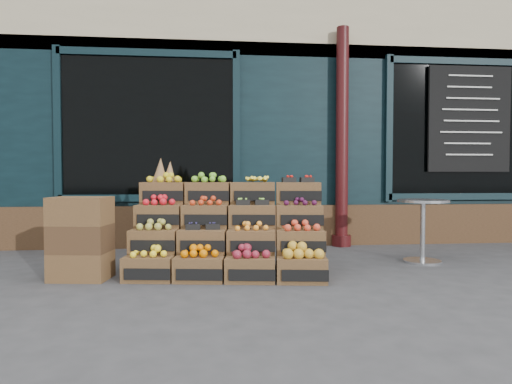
{
  "coord_description": "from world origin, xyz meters",
  "views": [
    {
      "loc": [
        -0.66,
        -4.09,
        1.02
      ],
      "look_at": [
        -0.2,
        0.7,
        0.85
      ],
      "focal_mm": 30.0,
      "sensor_mm": 36.0,
      "label": 1
    }
  ],
  "objects": [
    {
      "name": "bistro_table",
      "position": [
        1.8,
        0.75,
        0.47
      ],
      "size": [
        0.6,
        0.6,
        0.75
      ],
      "rotation": [
        0.0,
        0.0,
        -0.34
      ],
      "color": "#B6B9BD",
      "rests_on": "ground"
    },
    {
      "name": "spare_crates",
      "position": [
        -1.99,
        0.28,
        0.41
      ],
      "size": [
        0.59,
        0.45,
        0.82
      ],
      "rotation": [
        0.0,
        0.0,
        -0.13
      ],
      "color": "brown",
      "rests_on": "ground"
    },
    {
      "name": "shop_facade",
      "position": [
        0.0,
        5.11,
        2.4
      ],
      "size": [
        12.0,
        6.24,
        4.8
      ],
      "color": "black",
      "rests_on": "ground"
    },
    {
      "name": "ground",
      "position": [
        0.0,
        0.0,
        0.0
      ],
      "size": [
        60.0,
        60.0,
        0.0
      ],
      "primitive_type": "plane",
      "color": "#39393B",
      "rests_on": "ground"
    },
    {
      "name": "crate_display",
      "position": [
        -0.52,
        0.48,
        0.38
      ],
      "size": [
        2.08,
        1.21,
        1.24
      ],
      "rotation": [
        0.0,
        0.0,
        -0.13
      ],
      "color": "brown",
      "rests_on": "ground"
    },
    {
      "name": "shopkeeper",
      "position": [
        -1.38,
        2.93,
        0.92
      ],
      "size": [
        0.77,
        0.62,
        1.84
      ],
      "primitive_type": "imported",
      "rotation": [
        0.0,
        0.0,
        3.44
      ],
      "color": "#1E6A27",
      "rests_on": "ground"
    }
  ]
}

